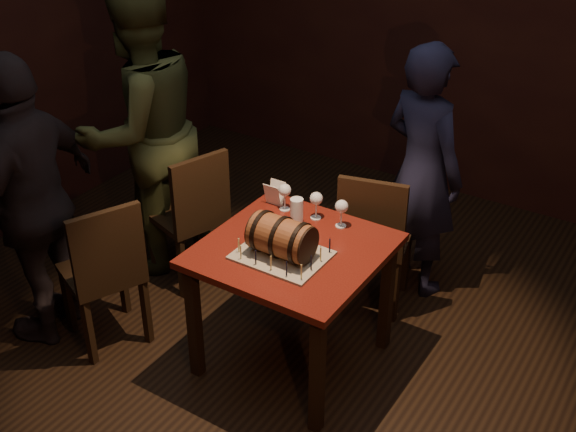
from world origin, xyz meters
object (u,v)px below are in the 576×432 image
Objects in this scene: wine_glass_mid at (316,200)px; person_left_rear at (141,131)px; wine_glass_right at (342,208)px; wine_glass_left at (285,191)px; chair_left_rear at (194,212)px; barrel_cake at (282,237)px; chair_back at (373,235)px; chair_left_front at (105,269)px; person_left_front at (35,203)px; pint_of_ale at (297,212)px; person_back at (422,171)px; pub_table at (293,265)px.

person_left_rear is (-1.31, 0.04, 0.08)m from wine_glass_mid.
wine_glass_left is at bearing -178.53° from wine_glass_right.
wine_glass_left is 0.77m from chair_left_rear.
barrel_cake is at bearing -104.66° from wine_glass_right.
chair_back reaches higher than wine_glass_mid.
person_left_rear is at bearing 173.30° from chair_left_rear.
person_left_rear reaches higher than chair_back.
wine_glass_right is 0.17× the size of chair_left_front.
person_left_front is (-1.46, -0.83, -0.02)m from wine_glass_right.
wine_glass_mid is 1.54m from person_left_front.
person_left_rear reaches higher than pint_of_ale.
chair_left_front is at bearing -141.52° from pint_of_ale.
person_back reaches higher than wine_glass_left.
chair_back is 0.50m from person_back.
wine_glass_left is 0.36m from wine_glass_right.
wine_glass_mid is at bearing 59.41° from pint_of_ale.
wine_glass_mid is at bearing 179.21° from wine_glass_right.
person_left_front is at bearing -170.53° from chair_left_front.
wine_glass_right is at bearing 99.66° from person_back.
barrel_cake reaches higher than chair_back.
wine_glass_left is 1.00× the size of wine_glass_mid.
wine_glass_right is at bearing 71.49° from pub_table.
barrel_cake is 0.40× the size of chair_back.
person_left_front is (-1.60, -1.58, 0.04)m from person_back.
wine_glass_right is 1.68m from person_left_front.
chair_back is 0.49× the size of person_left_rear.
person_back is (0.50, 0.77, -0.06)m from wine_glass_left.
person_back reaches higher than pub_table.
person_left_rear is (-1.36, 0.47, 0.09)m from barrel_cake.
chair_back reaches higher than pub_table.
person_left_front reaches higher than chair_back.
person_back is at bearing 79.57° from wine_glass_right.
wine_glass_right is at bearing 101.61° from person_left_rear.
person_left_front is at bearing 14.03° from person_left_rear.
person_left_rear reaches higher than person_left_front.
wine_glass_right is 0.49m from chair_back.
barrel_cake reaches higher than pub_table.
wine_glass_mid is at bearing -118.81° from chair_back.
wine_glass_right is at bearing 1.47° from wine_glass_left.
chair_left_rear is at bearing 179.55° from wine_glass_left.
wine_glass_left is 1.11m from person_left_rear.
pint_of_ale is (-0.11, 0.22, 0.18)m from pub_table.
chair_back is 1.00× the size of chair_left_front.
person_left_rear is at bearing 165.07° from pub_table.
chair_back is at bearing 45.78° from chair_left_front.
pub_table is at bearing -62.11° from pint_of_ale.
chair_back is at bearing 95.42° from person_back.
person_left_rear is (-1.47, 0.05, 0.08)m from wine_glass_right.
chair_back is 0.58× the size of person_back.
wine_glass_left is 1.00× the size of wine_glass_right.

